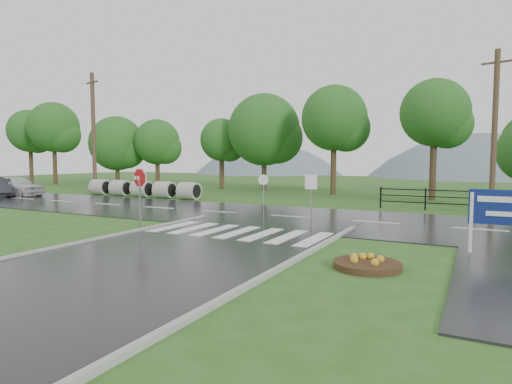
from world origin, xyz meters
The scene contains 17 objects.
ground centered at (0.00, 0.00, 0.00)m, with size 120.00×120.00×0.00m, color #2B5B1E.
main_road centered at (0.00, 10.00, 0.00)m, with size 90.00×8.00×0.04m, color black.
walkway centered at (8.50, 4.00, 0.00)m, with size 2.20×11.00×0.04m, color #29292C.
crosswalk centered at (0.00, 5.00, 0.06)m, with size 6.50×2.80×0.02m.
curb_right centered at (3.55, -4.00, 0.00)m, with size 0.15×24.00×0.12m, color #A3A39B.
fence_west centered at (7.75, 16.00, 0.72)m, with size 9.58×0.08×1.20m.
hills centered at (3.49, 65.00, -15.54)m, with size 102.00×48.00×48.00m.
treeline centered at (1.00, 24.00, 0.00)m, with size 83.20×5.20×10.00m.
culvert_pipes centered at (-13.83, 15.00, 0.60)m, with size 9.70×1.20×1.20m.
stop_sign centered at (-4.36, 4.56, 1.81)m, with size 1.14×0.20×2.59m.
estate_billboard centered at (8.74, 5.23, 1.32)m, with size 2.19×0.10×1.91m.
flower_bed centered at (5.44, 2.15, 0.13)m, with size 1.71×1.71×0.34m.
reg_sign_small centered at (1.98, 7.40, 1.53)m, with size 0.48×0.11×2.17m.
reg_sign_round centered at (-0.98, 9.09, 1.32)m, with size 0.46×0.15×2.06m.
car_white centered at (-22.54, 11.14, 0.00)m, with size 1.86×4.61×1.57m, color silver.
utility_pole_west centered at (-19.16, 15.50, 4.82)m, with size 1.66×0.49×9.48m.
utility_pole_east centered at (8.49, 15.50, 4.11)m, with size 1.42×0.44×8.08m.
Camera 1 is at (7.88, -8.65, 2.79)m, focal length 30.00 mm.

